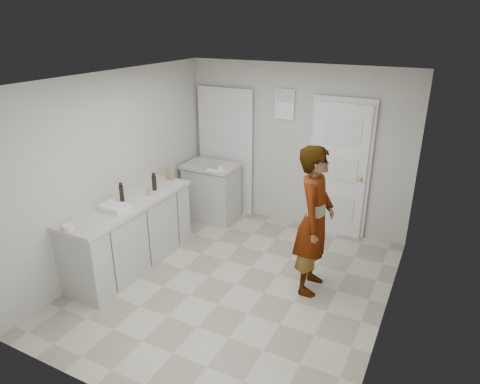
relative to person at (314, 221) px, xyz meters
The scene contains 12 objects.
ground 1.29m from the person, 155.80° to the right, with size 4.00×4.00×0.00m, color gray.
room_shell 1.88m from the person, 122.76° to the left, with size 4.00×4.00×4.00m.
main_counter 2.41m from the person, 165.85° to the right, with size 0.64×1.96×0.93m.
side_counter 2.44m from the person, 150.69° to the left, with size 0.84×0.61×0.93m.
person is the anchor object (origin of this frame).
cake_mix_box 2.29m from the person, behind, with size 0.11×0.05×0.18m, color #916848.
spice_jar 2.18m from the person, behind, with size 0.05×0.05×0.08m, color tan.
oil_cruet_a 2.22m from the person, behind, with size 0.06×0.06×0.25m.
oil_cruet_b 2.43m from the person, 165.69° to the right, with size 0.06×0.06×0.25m.
baking_dish 2.41m from the person, 159.46° to the right, with size 0.35×0.25×0.06m.
egg_bowl 2.77m from the person, 147.73° to the right, with size 0.13×0.13×0.05m.
papers 2.21m from the person, 151.99° to the left, with size 0.26×0.34×0.01m, color white.
Camera 1 is at (2.10, -3.99, 3.08)m, focal length 32.00 mm.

